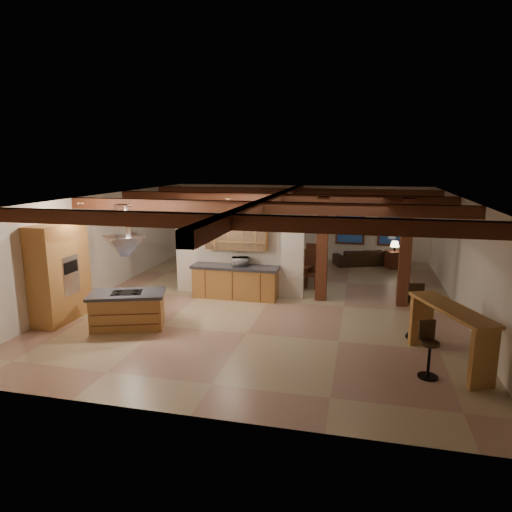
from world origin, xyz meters
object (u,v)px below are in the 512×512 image
(kitchen_island, at_px, (128,310))
(dining_table, at_px, (289,271))
(sofa, at_px, (361,257))
(bar_counter, at_px, (450,326))

(kitchen_island, bearing_deg, dining_table, 58.36)
(dining_table, relative_size, sofa, 0.97)
(sofa, height_order, bar_counter, bar_counter)
(kitchen_island, height_order, bar_counter, bar_counter)
(kitchen_island, distance_m, dining_table, 5.81)
(kitchen_island, height_order, dining_table, kitchen_island)
(dining_table, relative_size, bar_counter, 0.87)
(kitchen_island, relative_size, bar_counter, 0.87)
(dining_table, distance_m, bar_counter, 6.67)
(dining_table, height_order, sofa, dining_table)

